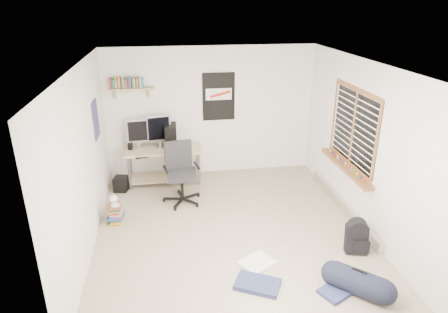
{
  "coord_description": "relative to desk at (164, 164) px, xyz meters",
  "views": [
    {
      "loc": [
        -0.9,
        -5.18,
        3.32
      ],
      "look_at": [
        -0.03,
        0.38,
        1.06
      ],
      "focal_mm": 32.0,
      "sensor_mm": 36.0,
      "label": 1
    }
  ],
  "objects": [
    {
      "name": "floor",
      "position": [
        0.95,
        -1.88,
        -0.37
      ],
      "size": [
        4.0,
        4.5,
        0.01
      ],
      "primitive_type": "cube",
      "color": "gray",
      "rests_on": "ground"
    },
    {
      "name": "ceiling",
      "position": [
        0.95,
        -1.88,
        2.14
      ],
      "size": [
        4.0,
        4.5,
        0.01
      ],
      "primitive_type": "cube",
      "color": "white",
      "rests_on": "ground"
    },
    {
      "name": "back_wall",
      "position": [
        0.95,
        0.37,
        0.89
      ],
      "size": [
        4.0,
        0.01,
        2.5
      ],
      "primitive_type": "cube",
      "color": "silver",
      "rests_on": "ground"
    },
    {
      "name": "left_wall",
      "position": [
        -1.06,
        -1.88,
        0.89
      ],
      "size": [
        0.01,
        4.5,
        2.5
      ],
      "primitive_type": "cube",
      "color": "silver",
      "rests_on": "ground"
    },
    {
      "name": "right_wall",
      "position": [
        2.95,
        -1.88,
        0.89
      ],
      "size": [
        0.01,
        4.5,
        2.5
      ],
      "primitive_type": "cube",
      "color": "silver",
      "rests_on": "ground"
    },
    {
      "name": "desk",
      "position": [
        0.0,
        0.0,
        0.0
      ],
      "size": [
        1.48,
        0.8,
        0.64
      ],
      "primitive_type": "cube",
      "rotation": [
        0.0,
        0.0,
        -0.13
      ],
      "color": "tan",
      "rests_on": "floor"
    },
    {
      "name": "monitor_left",
      "position": [
        -0.45,
        0.12,
        0.49
      ],
      "size": [
        0.4,
        0.14,
        0.43
      ],
      "primitive_type": "cube",
      "rotation": [
        0.0,
        0.0,
        0.11
      ],
      "color": "gray",
      "rests_on": "desk"
    },
    {
      "name": "monitor_right",
      "position": [
        -0.06,
        0.12,
        0.52
      ],
      "size": [
        0.46,
        0.2,
        0.49
      ],
      "primitive_type": "cube",
      "rotation": [
        0.0,
        0.0,
        0.2
      ],
      "color": "#949397",
      "rests_on": "desk"
    },
    {
      "name": "pc_tower",
      "position": [
        0.15,
        0.12,
        0.51
      ],
      "size": [
        0.22,
        0.45,
        0.46
      ],
      "primitive_type": "cube",
      "rotation": [
        0.0,
        0.0,
        -0.03
      ],
      "color": "black",
      "rests_on": "desk"
    },
    {
      "name": "keyboard",
      "position": [
        -0.32,
        -0.25,
        0.29
      ],
      "size": [
        0.42,
        0.23,
        0.02
      ],
      "primitive_type": "cube",
      "rotation": [
        0.0,
        0.0,
        0.24
      ],
      "color": "black",
      "rests_on": "desk"
    },
    {
      "name": "speaker_left",
      "position": [
        -0.6,
        0.05,
        0.36
      ],
      "size": [
        0.09,
        0.09,
        0.16
      ],
      "primitive_type": "cube",
      "rotation": [
        0.0,
        0.0,
        -0.15
      ],
      "color": "black",
      "rests_on": "desk"
    },
    {
      "name": "speaker_right",
      "position": [
        0.13,
        0.09,
        0.37
      ],
      "size": [
        0.11,
        0.11,
        0.19
      ],
      "primitive_type": "cube",
      "rotation": [
        0.0,
        0.0,
        -0.17
      ],
      "color": "black",
      "rests_on": "desk"
    },
    {
      "name": "office_chair",
      "position": [
        0.29,
        -0.85,
        0.12
      ],
      "size": [
        0.8,
        0.8,
        1.06
      ],
      "primitive_type": "cube",
      "rotation": [
        0.0,
        0.0,
        0.16
      ],
      "color": "#232326",
      "rests_on": "floor"
    },
    {
      "name": "wall_shelf",
      "position": [
        -0.5,
        0.26,
        1.42
      ],
      "size": [
        0.8,
        0.22,
        0.24
      ],
      "primitive_type": "cube",
      "color": "tan",
      "rests_on": "back_wall"
    },
    {
      "name": "poster_back_wall",
      "position": [
        1.1,
        0.35,
        1.19
      ],
      "size": [
        0.62,
        0.03,
        0.92
      ],
      "primitive_type": "cube",
      "color": "black",
      "rests_on": "back_wall"
    },
    {
      "name": "poster_left_wall",
      "position": [
        -1.04,
        -0.68,
        1.14
      ],
      "size": [
        0.02,
        0.42,
        0.6
      ],
      "primitive_type": "cube",
      "color": "navy",
      "rests_on": "left_wall"
    },
    {
      "name": "window",
      "position": [
        2.9,
        -1.58,
        1.08
      ],
      "size": [
        0.1,
        1.5,
        1.26
      ],
      "primitive_type": "cube",
      "color": "brown",
      "rests_on": "right_wall"
    },
    {
      "name": "baseboard_heater",
      "position": [
        2.9,
        -1.58,
        -0.28
      ],
      "size": [
        0.08,
        2.5,
        0.18
      ],
      "primitive_type": "cube",
      "color": "#B7B2A8",
      "rests_on": "floor"
    },
    {
      "name": "backpack",
      "position": [
        2.59,
        -2.69,
        -0.16
      ],
      "size": [
        0.34,
        0.3,
        0.39
      ],
      "primitive_type": "cube",
      "rotation": [
        0.0,
        0.0,
        -0.26
      ],
      "color": "black",
      "rests_on": "floor"
    },
    {
      "name": "duffel_bag",
      "position": [
        2.22,
        -3.49,
        -0.22
      ],
      "size": [
        0.44,
        0.44,
        0.61
      ],
      "primitive_type": "cylinder",
      "rotation": [
        0.0,
        0.0,
        -0.77
      ],
      "color": "black",
      "rests_on": "floor"
    },
    {
      "name": "tshirt",
      "position": [
        1.16,
        -2.77,
        -0.34
      ],
      "size": [
        0.56,
        0.53,
        0.04
      ],
      "primitive_type": "cube",
      "rotation": [
        0.0,
        0.0,
        0.54
      ],
      "color": "silver",
      "rests_on": "floor"
    },
    {
      "name": "jeans_a",
      "position": [
        1.07,
        -3.2,
        -0.33
      ],
      "size": [
        0.64,
        0.55,
        0.06
      ],
      "primitive_type": "cube",
      "rotation": [
        0.0,
        0.0,
        -0.48
      ],
      "color": "navy",
      "rests_on": "floor"
    },
    {
      "name": "jeans_b",
      "position": [
        1.98,
        -3.46,
        -0.34
      ],
      "size": [
        0.48,
        0.43,
        0.05
      ],
      "primitive_type": "cube",
      "rotation": [
        0.0,
        0.0,
        0.47
      ],
      "color": "navy",
      "rests_on": "floor"
    },
    {
      "name": "book_stack",
      "position": [
        -0.8,
        -1.38,
        -0.21
      ],
      "size": [
        0.5,
        0.43,
        0.31
      ],
      "primitive_type": "cube",
      "rotation": [
        0.0,
        0.0,
        0.13
      ],
      "color": "brown",
      "rests_on": "floor"
    },
    {
      "name": "desk_lamp",
      "position": [
        -0.78,
        -1.4,
        0.02
      ],
      "size": [
        0.18,
        0.24,
        0.22
      ],
      "primitive_type": "cube",
      "rotation": [
        0.0,
        0.0,
        0.27
      ],
      "color": "white",
      "rests_on": "book_stack"
    },
    {
      "name": "subwoofer",
      "position": [
        -0.8,
        -0.26,
        -0.22
      ],
      "size": [
        0.28,
        0.28,
        0.27
      ],
      "primitive_type": "cube",
      "rotation": [
        0.0,
        0.0,
        -0.23
      ],
      "color": "black",
      "rests_on": "floor"
    }
  ]
}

